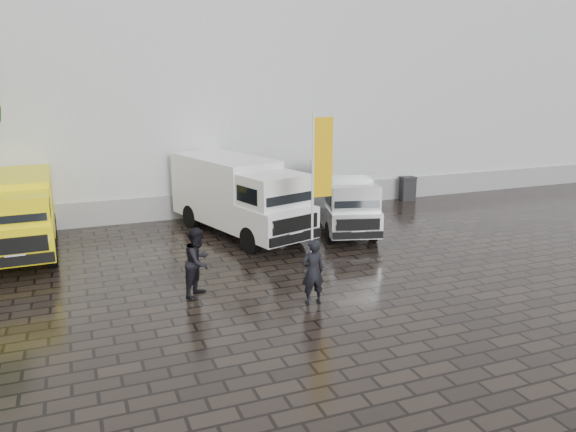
# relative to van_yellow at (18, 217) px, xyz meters

# --- Properties ---
(ground) EXTENTS (120.00, 120.00, 0.00)m
(ground) POSITION_rel_van_yellow_xyz_m (8.46, -5.14, -1.29)
(ground) COLOR black
(ground) RESTS_ON ground
(exhibition_hall) EXTENTS (44.00, 16.00, 12.00)m
(exhibition_hall) POSITION_rel_van_yellow_xyz_m (10.46, 10.86, 4.71)
(exhibition_hall) COLOR silver
(exhibition_hall) RESTS_ON ground
(hall_plinth) EXTENTS (44.00, 0.15, 1.00)m
(hall_plinth) POSITION_rel_van_yellow_xyz_m (10.46, 2.81, -0.79)
(hall_plinth) COLOR gray
(hall_plinth) RESTS_ON ground
(van_yellow) EXTENTS (2.25, 5.64, 2.59)m
(van_yellow) POSITION_rel_van_yellow_xyz_m (0.00, 0.00, 0.00)
(van_yellow) COLOR #FFEC0D
(van_yellow) RESTS_ON ground
(van_white) EXTENTS (4.02, 6.92, 2.85)m
(van_white) POSITION_rel_van_yellow_xyz_m (7.53, -0.44, 0.13)
(van_white) COLOR white
(van_white) RESTS_ON ground
(van_silver) EXTENTS (3.14, 5.66, 2.33)m
(van_silver) POSITION_rel_van_yellow_xyz_m (11.46, -1.14, -0.13)
(van_silver) COLOR silver
(van_silver) RESTS_ON ground
(flagpole) EXTENTS (0.88, 0.50, 4.90)m
(flagpole) POSITION_rel_van_yellow_xyz_m (8.58, -5.21, 1.43)
(flagpole) COLOR black
(flagpole) RESTS_ON ground
(wheelie_bin) EXTENTS (0.81, 0.81, 1.13)m
(wheelie_bin) POSITION_rel_van_yellow_xyz_m (16.72, 2.38, -0.73)
(wheelie_bin) COLOR black
(wheelie_bin) RESTS_ON ground
(person_front) EXTENTS (0.65, 0.44, 1.75)m
(person_front) POSITION_rel_van_yellow_xyz_m (7.47, -7.37, -0.42)
(person_front) COLOR black
(person_front) RESTS_ON ground
(person_tent) EXTENTS (1.16, 1.18, 1.92)m
(person_tent) POSITION_rel_van_yellow_xyz_m (4.78, -5.72, -0.33)
(person_tent) COLOR black
(person_tent) RESTS_ON ground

